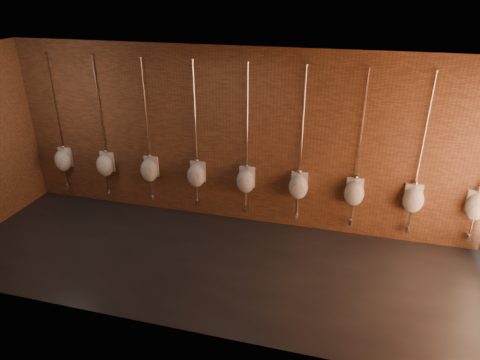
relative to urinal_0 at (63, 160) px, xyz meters
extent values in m
plane|color=black|center=(3.59, -1.38, -0.88)|extent=(8.50, 8.50, 0.00)
cube|color=black|center=(3.59, -1.38, 2.32)|extent=(8.50, 3.00, 0.04)
cube|color=brown|center=(3.59, 0.12, 0.72)|extent=(8.50, 0.04, 3.20)
cube|color=brown|center=(3.59, -2.88, 0.72)|extent=(8.50, 0.04, 3.20)
ellipsoid|color=silver|center=(0.00, -0.01, -0.02)|extent=(0.34, 0.30, 0.45)
cube|color=silver|center=(0.00, 0.10, 0.02)|extent=(0.29, 0.04, 0.40)
cylinder|color=#969696|center=(0.00, -0.12, 0.01)|extent=(0.20, 0.02, 0.20)
cylinder|color=silver|center=(0.00, 0.08, 1.14)|extent=(0.02, 0.02, 1.87)
sphere|color=silver|center=(0.00, 0.07, 0.26)|extent=(0.08, 0.08, 0.08)
cylinder|color=silver|center=(0.00, 0.08, 2.07)|extent=(0.05, 0.05, 0.01)
cylinder|color=silver|center=(0.00, -0.01, -0.35)|extent=(0.03, 0.03, 0.33)
cylinder|color=silver|center=(0.00, -0.01, -0.58)|extent=(0.08, 0.08, 0.11)
cylinder|color=silver|center=(0.00, 0.06, -0.58)|extent=(0.03, 0.15, 0.03)
ellipsoid|color=silver|center=(0.95, -0.01, -0.02)|extent=(0.34, 0.30, 0.45)
cube|color=silver|center=(0.95, 0.10, 0.02)|extent=(0.29, 0.04, 0.40)
cylinder|color=#969696|center=(0.95, -0.12, 0.01)|extent=(0.20, 0.02, 0.20)
cylinder|color=silver|center=(0.95, 0.08, 1.14)|extent=(0.02, 0.02, 1.87)
sphere|color=silver|center=(0.95, 0.07, 0.26)|extent=(0.08, 0.08, 0.08)
cylinder|color=silver|center=(0.95, 0.08, 2.07)|extent=(0.05, 0.05, 0.01)
cylinder|color=silver|center=(0.95, -0.01, -0.35)|extent=(0.03, 0.03, 0.33)
cylinder|color=silver|center=(0.95, -0.01, -0.58)|extent=(0.08, 0.08, 0.11)
cylinder|color=silver|center=(0.95, 0.06, -0.58)|extent=(0.03, 0.15, 0.03)
ellipsoid|color=silver|center=(1.90, -0.01, -0.02)|extent=(0.34, 0.30, 0.45)
cube|color=silver|center=(1.90, 0.10, 0.02)|extent=(0.29, 0.04, 0.40)
cylinder|color=#969696|center=(1.90, -0.12, 0.01)|extent=(0.20, 0.02, 0.20)
cylinder|color=silver|center=(1.90, 0.08, 1.14)|extent=(0.02, 0.02, 1.87)
sphere|color=silver|center=(1.90, 0.07, 0.26)|extent=(0.08, 0.08, 0.08)
cylinder|color=silver|center=(1.90, 0.08, 2.07)|extent=(0.05, 0.05, 0.01)
cylinder|color=silver|center=(1.90, -0.01, -0.35)|extent=(0.03, 0.03, 0.33)
cylinder|color=silver|center=(1.90, -0.01, -0.58)|extent=(0.08, 0.08, 0.11)
cylinder|color=silver|center=(1.90, 0.06, -0.58)|extent=(0.03, 0.15, 0.03)
ellipsoid|color=silver|center=(2.85, -0.01, -0.02)|extent=(0.34, 0.30, 0.45)
cube|color=silver|center=(2.85, 0.10, 0.02)|extent=(0.29, 0.04, 0.40)
cylinder|color=#969696|center=(2.85, -0.12, 0.01)|extent=(0.20, 0.02, 0.20)
cylinder|color=silver|center=(2.85, 0.08, 1.14)|extent=(0.02, 0.02, 1.87)
sphere|color=silver|center=(2.85, 0.07, 0.26)|extent=(0.08, 0.08, 0.08)
cylinder|color=silver|center=(2.85, 0.08, 2.07)|extent=(0.05, 0.05, 0.01)
cylinder|color=silver|center=(2.85, -0.01, -0.35)|extent=(0.03, 0.03, 0.33)
cylinder|color=silver|center=(2.85, -0.01, -0.58)|extent=(0.08, 0.08, 0.11)
cylinder|color=silver|center=(2.85, 0.06, -0.58)|extent=(0.03, 0.15, 0.03)
ellipsoid|color=silver|center=(3.80, -0.01, -0.02)|extent=(0.34, 0.30, 0.45)
cube|color=silver|center=(3.80, 0.10, 0.02)|extent=(0.29, 0.04, 0.40)
cylinder|color=#969696|center=(3.80, -0.12, 0.01)|extent=(0.20, 0.02, 0.20)
cylinder|color=silver|center=(3.80, 0.08, 1.14)|extent=(0.02, 0.02, 1.87)
sphere|color=silver|center=(3.80, 0.07, 0.26)|extent=(0.08, 0.08, 0.08)
cylinder|color=silver|center=(3.80, 0.08, 2.07)|extent=(0.05, 0.05, 0.01)
cylinder|color=silver|center=(3.80, -0.01, -0.35)|extent=(0.03, 0.03, 0.33)
cylinder|color=silver|center=(3.80, -0.01, -0.58)|extent=(0.08, 0.08, 0.11)
cylinder|color=silver|center=(3.80, 0.06, -0.58)|extent=(0.03, 0.15, 0.03)
ellipsoid|color=silver|center=(4.76, -0.01, -0.02)|extent=(0.34, 0.30, 0.45)
cube|color=silver|center=(4.76, 0.10, 0.02)|extent=(0.29, 0.04, 0.40)
cylinder|color=#969696|center=(4.76, -0.12, 0.01)|extent=(0.20, 0.02, 0.20)
cylinder|color=silver|center=(4.76, 0.08, 1.14)|extent=(0.02, 0.02, 1.87)
sphere|color=silver|center=(4.76, 0.07, 0.26)|extent=(0.08, 0.08, 0.08)
cylinder|color=silver|center=(4.76, 0.08, 2.07)|extent=(0.05, 0.05, 0.01)
cylinder|color=silver|center=(4.76, -0.01, -0.35)|extent=(0.03, 0.03, 0.33)
cylinder|color=silver|center=(4.76, -0.01, -0.58)|extent=(0.08, 0.08, 0.11)
cylinder|color=silver|center=(4.76, 0.06, -0.58)|extent=(0.03, 0.15, 0.03)
ellipsoid|color=silver|center=(5.71, -0.01, -0.02)|extent=(0.34, 0.30, 0.45)
cube|color=silver|center=(5.71, 0.10, 0.02)|extent=(0.29, 0.04, 0.40)
cylinder|color=#969696|center=(5.71, -0.12, 0.01)|extent=(0.20, 0.02, 0.20)
cylinder|color=silver|center=(5.71, 0.08, 1.14)|extent=(0.02, 0.02, 1.87)
sphere|color=silver|center=(5.71, 0.07, 0.26)|extent=(0.08, 0.08, 0.08)
cylinder|color=silver|center=(5.71, 0.08, 2.07)|extent=(0.05, 0.05, 0.01)
cylinder|color=silver|center=(5.71, -0.01, -0.35)|extent=(0.03, 0.03, 0.33)
cylinder|color=silver|center=(5.71, -0.01, -0.58)|extent=(0.08, 0.08, 0.11)
cylinder|color=silver|center=(5.71, 0.06, -0.58)|extent=(0.03, 0.15, 0.03)
ellipsoid|color=silver|center=(6.66, -0.01, -0.02)|extent=(0.34, 0.30, 0.45)
cube|color=silver|center=(6.66, 0.10, 0.02)|extent=(0.29, 0.04, 0.40)
cylinder|color=#969696|center=(6.66, -0.12, 0.01)|extent=(0.20, 0.02, 0.20)
cylinder|color=silver|center=(6.66, 0.08, 1.14)|extent=(0.02, 0.02, 1.87)
sphere|color=silver|center=(6.66, 0.07, 0.26)|extent=(0.08, 0.08, 0.08)
cylinder|color=silver|center=(6.66, 0.08, 2.07)|extent=(0.05, 0.05, 0.01)
cylinder|color=silver|center=(6.66, -0.01, -0.35)|extent=(0.03, 0.03, 0.33)
cylinder|color=silver|center=(6.66, -0.01, -0.58)|extent=(0.08, 0.08, 0.11)
cylinder|color=silver|center=(6.66, 0.06, -0.58)|extent=(0.03, 0.15, 0.03)
ellipsoid|color=silver|center=(7.61, -0.01, -0.02)|extent=(0.34, 0.30, 0.45)
cube|color=silver|center=(7.61, 0.10, 0.02)|extent=(0.29, 0.04, 0.40)
cylinder|color=#969696|center=(7.61, -0.12, 0.01)|extent=(0.20, 0.02, 0.20)
sphere|color=silver|center=(7.61, 0.07, 0.26)|extent=(0.08, 0.08, 0.08)
cylinder|color=silver|center=(7.61, -0.01, -0.35)|extent=(0.03, 0.03, 0.33)
cylinder|color=silver|center=(7.61, -0.01, -0.58)|extent=(0.08, 0.08, 0.11)
cylinder|color=silver|center=(7.61, 0.06, -0.58)|extent=(0.03, 0.15, 0.03)
camera|label=1|loc=(5.50, -6.79, 3.26)|focal=32.00mm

